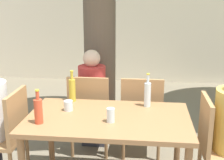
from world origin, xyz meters
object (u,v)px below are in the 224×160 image
Objects in this scene: patio_chair_0 at (7,132)px; drinking_glass_1 at (68,106)px; patio_chair_3 at (142,112)px; oil_cruet_0 at (72,89)px; dining_table_front at (108,125)px; soda_bottle_2 at (38,110)px; patio_chair_2 at (90,109)px; drinking_glass_0 at (111,115)px; person_seated_2 at (94,103)px; water_bottle_1 at (147,94)px; patio_chair_1 at (218,143)px.

patio_chair_0 reaches higher than drinking_glass_1.
oil_cruet_0 is at bearing 23.29° from patio_chair_3.
dining_table_front is 4.53× the size of oil_cruet_0.
oil_cruet_0 is 3.39× the size of drinking_glass_1.
patio_chair_0 is 0.62m from drinking_glass_1.
soda_bottle_2 is (0.39, -0.20, 0.31)m from patio_chair_0.
patio_chair_0 is 0.94m from patio_chair_2.
soda_bottle_2 is 0.60m from drinking_glass_0.
oil_cruet_0 is at bearing 95.09° from drinking_glass_1.
patio_chair_0 is 1.13m from person_seated_2.
drinking_glass_0 is at bearing 112.27° from patio_chair_2.
water_bottle_1 is at bearing 149.49° from patio_chair_2.
drinking_glass_0 is (-0.25, -0.78, 0.26)m from patio_chair_3.
patio_chair_2 is (-0.28, 0.67, -0.12)m from dining_table_front.
patio_chair_1 is 1.53m from person_seated_2.
drinking_glass_0 reaches higher than dining_table_front.
dining_table_front is 0.95m from patio_chair_1.
oil_cruet_0 is (-0.69, -0.30, 0.32)m from patio_chair_3.
person_seated_2 is 9.74× the size of drinking_glass_0.
patio_chair_2 is at bearing 135.33° from patio_chair_0.
oil_cruet_0 is at bearing 67.93° from patio_chair_2.
person_seated_2 reaches higher than patio_chair_3.
patio_chair_2 is 2.94× the size of oil_cruet_0.
dining_table_front is 0.74m from patio_chair_3.
water_bottle_1 is 2.68× the size of drinking_glass_0.
water_bottle_1 reaches higher than patio_chair_0.
patio_chair_2 is (-1.23, 0.67, 0.00)m from patio_chair_1.
dining_table_front is 0.18m from drinking_glass_0.
drinking_glass_1 is at bearing 39.83° from patio_chair_3.
patio_chair_2 is 9.97× the size of drinking_glass_1.
water_bottle_1 reaches higher than soda_bottle_2.
person_seated_2 is 12.63× the size of drinking_glass_1.
oil_cruet_0 is at bearing 124.49° from patio_chair_0.
oil_cruet_0 is (-0.12, -0.30, 0.32)m from patio_chair_2.
drinking_glass_0 is (-0.30, -0.41, -0.07)m from water_bottle_1.
soda_bottle_2 is (-0.27, -1.12, 0.33)m from person_seated_2.
person_seated_2 reaches higher than patio_chair_0.
oil_cruet_0 is at bearing 75.72° from soda_bottle_2.
patio_chair_3 is at bearing 23.29° from oil_cruet_0.
soda_bottle_2 is (-0.15, -0.58, -0.01)m from oil_cruet_0.
patio_chair_0 reaches higher than drinking_glass_0.
dining_table_front is 1.21× the size of person_seated_2.
patio_chair_2 is 0.57m from patio_chair_3.
person_seated_2 is at bearing 107.33° from drinking_glass_0.
water_bottle_1 is (0.62, -0.37, 0.32)m from patio_chair_2.
dining_table_front is 0.74m from patio_chair_2.
dining_table_front is 0.95m from patio_chair_0.
oil_cruet_0 reaches higher than drinking_glass_0.
patio_chair_1 is at bearing 7.09° from drinking_glass_0.
patio_chair_3 is at bearing 44.67° from patio_chair_1.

